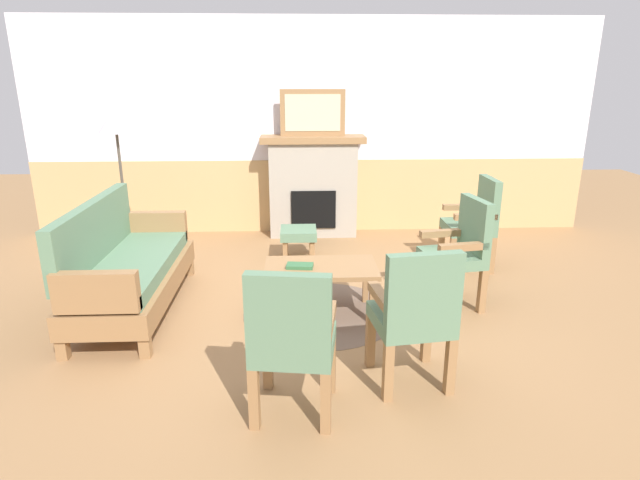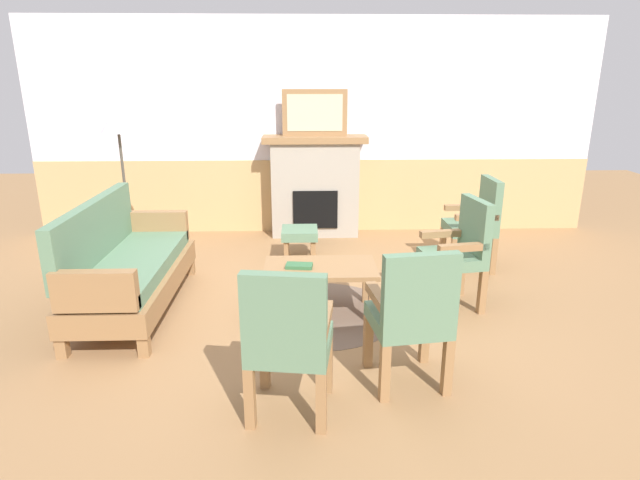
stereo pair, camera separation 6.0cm
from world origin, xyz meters
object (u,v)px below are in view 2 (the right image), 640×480
(book_on_table, at_px, (299,266))
(armchair_front_center, at_px, (288,336))
(framed_picture, at_px, (315,113))
(floor_lamp_by_couch, at_px, (118,130))
(footstool, at_px, (300,235))
(coffee_table, at_px, (320,272))
(armchair_by_window_left, at_px, (460,248))
(fireplace, at_px, (315,185))
(couch, at_px, (128,267))
(armchair_front_left, at_px, (412,312))
(armchair_near_fireplace, at_px, (477,220))

(book_on_table, height_order, armchair_front_center, armchair_front_center)
(framed_picture, bearing_deg, floor_lamp_by_couch, -154.48)
(framed_picture, distance_m, floor_lamp_by_couch, 2.30)
(footstool, xyz_separation_m, floor_lamp_by_couch, (-1.87, -0.02, 1.17))
(coffee_table, height_order, armchair_by_window_left, armchair_by_window_left)
(coffee_table, distance_m, floor_lamp_by_couch, 2.71)
(fireplace, relative_size, couch, 0.72)
(armchair_front_left, height_order, armchair_front_center, same)
(armchair_by_window_left, bearing_deg, couch, 179.82)
(framed_picture, xyz_separation_m, armchair_front_center, (-0.25, -3.83, -1.02))
(book_on_table, bearing_deg, armchair_front_left, -56.50)
(armchair_by_window_left, bearing_deg, framed_picture, 118.66)
(framed_picture, distance_m, coffee_table, 2.66)
(armchair_by_window_left, bearing_deg, armchair_front_left, -118.12)
(framed_picture, xyz_separation_m, book_on_table, (-0.19, -2.42, -1.10))
(armchair_by_window_left, distance_m, armchair_front_left, 1.45)
(coffee_table, bearing_deg, armchair_front_center, -99.29)
(framed_picture, xyz_separation_m, armchair_near_fireplace, (1.68, -1.30, -1.02))
(footstool, relative_size, armchair_front_left, 0.41)
(fireplace, relative_size, armchair_by_window_left, 1.33)
(coffee_table, xyz_separation_m, armchair_front_center, (-0.24, -1.44, 0.15))
(book_on_table, relative_size, armchair_by_window_left, 0.23)
(floor_lamp_by_couch, bearing_deg, armchair_by_window_left, -20.92)
(fireplace, bearing_deg, footstool, -101.40)
(armchair_front_left, xyz_separation_m, floor_lamp_by_couch, (-2.62, 2.54, 0.91))
(armchair_front_center, bearing_deg, armchair_near_fireplace, 52.69)
(fireplace, bearing_deg, armchair_front_center, -93.67)
(armchair_near_fireplace, relative_size, armchair_by_window_left, 1.00)
(book_on_table, bearing_deg, framed_picture, 85.50)
(fireplace, relative_size, armchair_front_center, 1.33)
(fireplace, distance_m, armchair_by_window_left, 2.57)
(couch, height_order, armchair_by_window_left, same)
(armchair_front_left, distance_m, armchair_front_center, 0.85)
(fireplace, bearing_deg, armchair_by_window_left, -61.34)
(armchair_near_fireplace, distance_m, armchair_by_window_left, 1.05)
(framed_picture, relative_size, armchair_front_center, 0.82)
(fireplace, distance_m, couch, 2.82)
(framed_picture, distance_m, armchair_near_fireplace, 2.36)
(floor_lamp_by_couch, bearing_deg, framed_picture, 25.52)
(couch, relative_size, armchair_near_fireplace, 1.84)
(fireplace, height_order, armchair_front_center, fireplace)
(book_on_table, bearing_deg, armchair_by_window_left, 6.73)
(footstool, height_order, armchair_near_fireplace, armchair_near_fireplace)
(framed_picture, height_order, armchair_front_left, framed_picture)
(footstool, bearing_deg, armchair_front_left, -73.85)
(armchair_by_window_left, distance_m, floor_lamp_by_couch, 3.65)
(armchair_near_fireplace, distance_m, armchair_front_left, 2.51)
(couch, xyz_separation_m, armchair_front_left, (2.24, -1.29, 0.14))
(framed_picture, xyz_separation_m, footstool, (-0.20, -0.97, -1.28))
(coffee_table, height_order, floor_lamp_by_couch, floor_lamp_by_couch)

